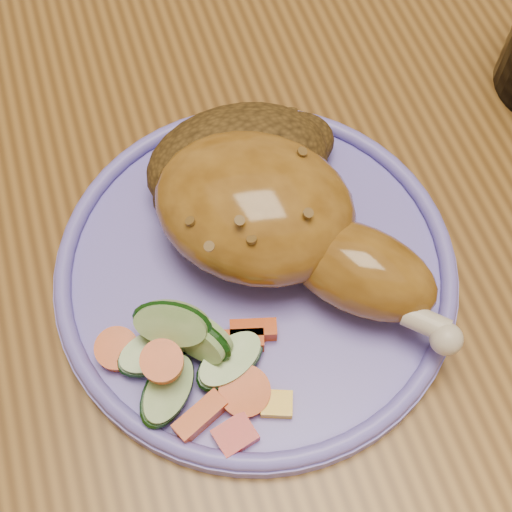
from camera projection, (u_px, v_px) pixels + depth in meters
name	position (u px, v px, depth m)	size (l,w,h in m)	color
ground	(280.00, 398.00, 1.17)	(4.00, 4.00, 0.00)	brown
dining_table	(304.00, 163.00, 0.58)	(0.90, 1.40, 0.75)	brown
plate	(256.00, 272.00, 0.43)	(0.24, 0.24, 0.01)	#7467D7
plate_rim	(256.00, 264.00, 0.42)	(0.24, 0.24, 0.01)	#7467D7
chicken_leg	(280.00, 222.00, 0.41)	(0.17, 0.19, 0.06)	#95631F
rice_pilaf	(242.00, 163.00, 0.44)	(0.12, 0.08, 0.05)	#4B3312
vegetable_pile	(189.00, 358.00, 0.39)	(0.10, 0.10, 0.05)	#A50A05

